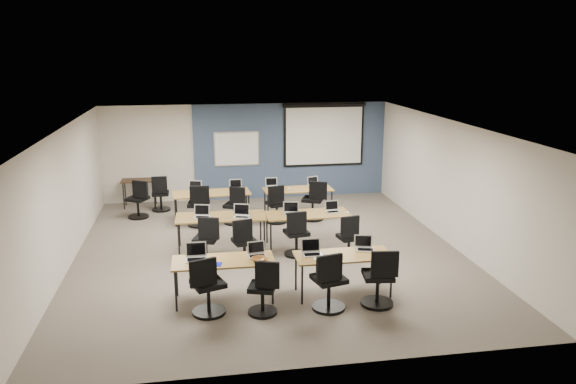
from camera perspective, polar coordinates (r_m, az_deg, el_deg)
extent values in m
cube|color=#6B6354|center=(11.98, -1.96, -6.10)|extent=(8.00, 9.00, 0.02)
cube|color=white|center=(11.32, -2.07, 6.81)|extent=(8.00, 9.00, 0.02)
cube|color=beige|center=(15.95, -4.17, 4.10)|extent=(8.00, 0.04, 2.70)
cube|color=beige|center=(7.36, 2.70, -8.38)|extent=(8.00, 0.04, 2.70)
cube|color=beige|center=(11.76, -21.72, -0.64)|extent=(0.04, 9.00, 2.70)
cube|color=beige|center=(12.72, 16.15, 0.90)|extent=(0.04, 9.00, 2.70)
cube|color=#3D5977|center=(16.08, 0.29, 4.23)|extent=(5.50, 0.04, 2.70)
cube|color=#B6B6B6|center=(15.84, -5.23, 4.38)|extent=(1.28, 0.02, 0.98)
cube|color=white|center=(15.83, -5.23, 4.37)|extent=(1.20, 0.02, 0.90)
cube|color=black|center=(16.14, 3.67, 5.85)|extent=(2.32, 0.03, 1.82)
cube|color=white|center=(16.14, 3.68, 5.71)|extent=(2.20, 0.02, 1.62)
cylinder|color=black|center=(16.03, 3.73, 8.82)|extent=(2.40, 0.10, 0.10)
cube|color=brown|center=(9.60, -6.59, -6.96)|extent=(1.72, 0.72, 0.03)
cylinder|color=black|center=(9.47, -11.33, -9.87)|extent=(0.04, 0.04, 0.70)
cylinder|color=black|center=(9.53, -1.56, -9.39)|extent=(0.04, 0.04, 0.70)
cylinder|color=black|center=(10.01, -11.25, -8.48)|extent=(0.04, 0.04, 0.70)
cylinder|color=black|center=(10.08, -2.04, -8.04)|extent=(0.04, 0.04, 0.70)
cube|color=#A98245|center=(9.82, 5.65, -6.44)|extent=(1.68, 0.70, 0.03)
cylinder|color=black|center=(9.53, 1.45, -9.41)|extent=(0.04, 0.04, 0.70)
cylinder|color=black|center=(9.92, 10.45, -8.65)|extent=(0.04, 0.04, 0.70)
cylinder|color=black|center=(10.05, 0.81, -8.09)|extent=(0.04, 0.04, 0.70)
cylinder|color=black|center=(10.43, 9.37, -7.44)|extent=(0.04, 0.04, 0.70)
cube|color=#A66A2C|center=(12.03, -6.85, -2.52)|extent=(1.90, 0.79, 0.03)
cylinder|color=black|center=(11.82, -11.04, -4.86)|extent=(0.04, 0.04, 0.70)
cylinder|color=black|center=(11.89, -2.42, -4.47)|extent=(0.04, 0.04, 0.70)
cylinder|color=black|center=(12.45, -10.98, -3.85)|extent=(0.04, 0.04, 0.70)
cylinder|color=black|center=(12.52, -2.80, -3.49)|extent=(0.04, 0.04, 0.70)
cube|color=brown|center=(12.14, 1.99, -2.26)|extent=(1.81, 0.76, 0.03)
cylinder|color=black|center=(11.82, -1.75, -4.59)|extent=(0.04, 0.04, 0.70)
cylinder|color=black|center=(12.15, 6.20, -4.13)|extent=(0.04, 0.04, 0.70)
cylinder|color=black|center=(12.41, -2.16, -3.65)|extent=(0.04, 0.04, 0.70)
cylinder|color=black|center=(12.73, 5.43, -3.24)|extent=(0.04, 0.04, 0.70)
cube|color=#9E5F2E|center=(14.00, -7.77, -0.11)|extent=(1.89, 0.79, 0.03)
cylinder|color=black|center=(13.78, -11.36, -2.08)|extent=(0.04, 0.04, 0.70)
cylinder|color=black|center=(13.83, -3.99, -1.77)|extent=(0.04, 0.04, 0.70)
cylinder|color=black|center=(14.43, -11.29, -1.33)|extent=(0.04, 0.04, 0.70)
cylinder|color=black|center=(14.47, -4.26, -1.03)|extent=(0.04, 0.04, 0.70)
cube|color=brown|center=(14.23, 1.02, 0.26)|extent=(1.74, 0.73, 0.03)
cylinder|color=black|center=(13.92, -2.05, -1.64)|extent=(0.04, 0.04, 0.70)
cylinder|color=black|center=(14.21, 4.46, -1.33)|extent=(0.04, 0.04, 0.70)
cylinder|color=black|center=(14.50, -2.36, -0.98)|extent=(0.04, 0.04, 0.70)
cylinder|color=black|center=(14.78, 3.89, -0.70)|extent=(0.04, 0.04, 0.70)
cube|color=#A9A8B5|center=(9.64, -9.29, -6.79)|extent=(0.36, 0.26, 0.02)
cube|color=black|center=(9.62, -9.30, -6.76)|extent=(0.30, 0.15, 0.00)
cube|color=#A9A8B5|center=(9.73, -9.34, -5.75)|extent=(0.36, 0.07, 0.25)
cube|color=black|center=(9.72, -9.33, -5.76)|extent=(0.31, 0.05, 0.20)
ellipsoid|color=white|center=(9.46, -7.48, -7.14)|extent=(0.07, 0.10, 0.03)
cylinder|color=black|center=(9.45, -8.01, -11.95)|extent=(0.54, 0.54, 0.05)
cylinder|color=black|center=(9.35, -8.06, -10.77)|extent=(0.06, 0.06, 0.48)
cube|color=black|center=(9.24, -8.12, -9.19)|extent=(0.48, 0.48, 0.08)
cube|color=black|center=(8.94, -8.62, -8.10)|extent=(0.44, 0.06, 0.44)
cube|color=#A6A6A8|center=(9.68, -3.16, -6.52)|extent=(0.30, 0.22, 0.02)
cube|color=black|center=(9.66, -3.15, -6.50)|extent=(0.26, 0.13, 0.00)
cube|color=#A6A6A8|center=(9.75, -3.25, -5.63)|extent=(0.30, 0.06, 0.21)
cube|color=black|center=(9.75, -3.25, -5.64)|extent=(0.27, 0.04, 0.17)
ellipsoid|color=white|center=(9.51, -2.57, -6.91)|extent=(0.08, 0.11, 0.03)
cylinder|color=black|center=(9.37, -2.59, -12.06)|extent=(0.48, 0.48, 0.05)
cylinder|color=black|center=(9.28, -2.60, -11.03)|extent=(0.06, 0.06, 0.42)
cube|color=black|center=(9.18, -2.62, -9.61)|extent=(0.42, 0.42, 0.08)
cube|color=black|center=(8.91, -2.12, -8.42)|extent=(0.39, 0.06, 0.44)
cube|color=silver|center=(9.75, 2.48, -6.37)|extent=(0.33, 0.24, 0.02)
cube|color=black|center=(9.72, 2.51, -6.35)|extent=(0.28, 0.14, 0.00)
cube|color=silver|center=(9.82, 2.33, -5.41)|extent=(0.33, 0.06, 0.23)
cube|color=black|center=(9.81, 2.34, -5.43)|extent=(0.29, 0.04, 0.19)
ellipsoid|color=white|center=(9.72, 4.30, -6.45)|extent=(0.09, 0.12, 0.04)
cylinder|color=black|center=(9.53, 4.13, -11.58)|extent=(0.55, 0.55, 0.05)
cylinder|color=black|center=(9.44, 4.16, -10.38)|extent=(0.06, 0.06, 0.49)
cube|color=black|center=(9.32, 4.19, -8.79)|extent=(0.49, 0.49, 0.08)
cube|color=black|center=(9.01, 4.21, -7.71)|extent=(0.45, 0.06, 0.44)
cube|color=#BABABC|center=(10.05, 7.83, -5.83)|extent=(0.32, 0.23, 0.02)
cube|color=black|center=(10.03, 7.87, -5.81)|extent=(0.27, 0.13, 0.00)
cube|color=#BABABC|center=(10.12, 7.65, -4.95)|extent=(0.32, 0.06, 0.22)
cube|color=black|center=(10.12, 7.66, -4.97)|extent=(0.28, 0.04, 0.18)
ellipsoid|color=white|center=(9.95, 10.09, -6.13)|extent=(0.08, 0.12, 0.04)
cylinder|color=black|center=(9.76, 9.01, -11.07)|extent=(0.55, 0.55, 0.05)
cylinder|color=black|center=(9.67, 9.06, -9.90)|extent=(0.06, 0.06, 0.49)
cube|color=black|center=(9.56, 9.13, -8.34)|extent=(0.49, 0.49, 0.08)
cube|color=black|center=(9.27, 9.81, -7.24)|extent=(0.45, 0.06, 0.44)
cube|color=#BCBCBC|center=(11.96, -8.70, -2.55)|extent=(0.33, 0.24, 0.02)
cube|color=black|center=(11.93, -8.70, -2.53)|extent=(0.28, 0.14, 0.00)
cube|color=#BCBCBC|center=(12.05, -8.74, -1.80)|extent=(0.33, 0.06, 0.23)
cube|color=black|center=(12.04, -8.74, -1.81)|extent=(0.29, 0.04, 0.19)
ellipsoid|color=white|center=(11.71, -8.03, -2.90)|extent=(0.06, 0.09, 0.03)
cylinder|color=black|center=(11.55, -8.28, -6.91)|extent=(0.51, 0.51, 0.05)
cylinder|color=black|center=(11.48, -8.31, -5.98)|extent=(0.06, 0.06, 0.45)
cube|color=black|center=(11.39, -8.36, -4.72)|extent=(0.45, 0.45, 0.08)
cube|color=black|center=(11.12, -8.07, -3.67)|extent=(0.41, 0.06, 0.44)
cube|color=#A1A1A8|center=(11.87, -4.65, -2.56)|extent=(0.35, 0.25, 0.02)
cube|color=black|center=(11.84, -4.65, -2.54)|extent=(0.30, 0.15, 0.00)
cube|color=#A1A1A8|center=(11.96, -4.72, -1.77)|extent=(0.35, 0.06, 0.24)
cube|color=black|center=(11.95, -4.72, -1.78)|extent=(0.31, 0.05, 0.20)
ellipsoid|color=white|center=(11.84, -4.08, -2.59)|extent=(0.07, 0.10, 0.03)
cylinder|color=black|center=(11.40, -4.41, -7.09)|extent=(0.49, 0.49, 0.05)
cylinder|color=black|center=(11.33, -4.43, -6.20)|extent=(0.06, 0.06, 0.43)
cube|color=black|center=(11.25, -4.45, -4.98)|extent=(0.43, 0.43, 0.08)
cube|color=black|center=(10.97, -4.64, -3.94)|extent=(0.39, 0.06, 0.44)
cube|color=#AAAAAD|center=(12.03, 0.42, -2.28)|extent=(0.34, 0.24, 0.02)
cube|color=black|center=(12.01, 0.43, -2.25)|extent=(0.29, 0.14, 0.00)
cube|color=#AAAAAD|center=(12.12, 0.31, -1.52)|extent=(0.34, 0.06, 0.23)
cube|color=black|center=(12.11, 0.32, -1.53)|extent=(0.30, 0.04, 0.19)
ellipsoid|color=white|center=(11.91, 1.23, -2.45)|extent=(0.08, 0.10, 0.03)
cylinder|color=black|center=(11.79, 0.86, -6.30)|extent=(0.51, 0.51, 0.05)
cylinder|color=black|center=(11.72, 0.86, -5.38)|extent=(0.06, 0.06, 0.45)
cube|color=black|center=(11.64, 0.87, -4.14)|extent=(0.45, 0.45, 0.08)
cube|color=black|center=(11.35, 0.89, -3.13)|extent=(0.42, 0.06, 0.44)
cube|color=#B0B0B9|center=(12.24, 4.60, -2.03)|extent=(0.30, 0.22, 0.02)
cube|color=black|center=(12.22, 4.63, -2.00)|extent=(0.26, 0.13, 0.00)
cube|color=#B0B0B9|center=(12.32, 4.48, -1.35)|extent=(0.30, 0.06, 0.21)
cube|color=black|center=(12.31, 4.49, -1.36)|extent=(0.27, 0.04, 0.17)
ellipsoid|color=white|center=(12.22, 6.08, -2.09)|extent=(0.07, 0.10, 0.04)
cylinder|color=black|center=(11.70, 6.16, -6.56)|extent=(0.47, 0.47, 0.05)
cylinder|color=black|center=(11.63, 6.18, -5.72)|extent=(0.06, 0.06, 0.42)
cube|color=black|center=(11.55, 6.22, -4.56)|extent=(0.42, 0.42, 0.08)
cube|color=black|center=(11.28, 6.34, -3.53)|extent=(0.38, 0.06, 0.44)
cube|color=#B1B1B4|center=(14.17, -9.37, 0.11)|extent=(0.33, 0.24, 0.02)
cube|color=black|center=(14.15, -9.37, 0.14)|extent=(0.28, 0.14, 0.00)
cube|color=#B1B1B4|center=(14.26, -9.40, 0.72)|extent=(0.33, 0.06, 0.22)
cube|color=black|center=(14.26, -9.40, 0.71)|extent=(0.29, 0.04, 0.18)
ellipsoid|color=white|center=(14.08, -8.03, 0.07)|extent=(0.07, 0.10, 0.03)
cylinder|color=black|center=(13.88, -8.98, -3.26)|extent=(0.57, 0.57, 0.05)
cylinder|color=black|center=(13.81, -9.01, -2.36)|extent=(0.06, 0.06, 0.50)
cube|color=black|center=(13.73, -9.06, -1.20)|extent=(0.50, 0.50, 0.08)
cube|color=black|center=(13.44, -8.98, -0.30)|extent=(0.46, 0.06, 0.44)
cube|color=#A6A6B2|center=(14.22, -5.30, 0.29)|extent=(0.31, 0.23, 0.02)
cube|color=black|center=(14.20, -5.29, 0.32)|extent=(0.27, 0.13, 0.00)
cube|color=#A6A6B2|center=(14.31, -5.35, 0.88)|extent=(0.31, 0.06, 0.22)
cube|color=black|center=(14.30, -5.34, 0.87)|extent=(0.28, 0.04, 0.18)
ellipsoid|color=white|center=(14.18, -4.49, 0.28)|extent=(0.08, 0.11, 0.04)
cylinder|color=black|center=(13.91, -5.49, -3.10)|extent=(0.48, 0.48, 0.05)
cylinder|color=black|center=(13.85, -5.51, -2.36)|extent=(0.06, 0.06, 0.42)
cube|color=black|center=(13.78, -5.53, -1.36)|extent=(0.42, 0.42, 0.08)
cube|color=black|center=(13.55, -5.17, -0.40)|extent=(0.39, 0.06, 0.44)
cube|color=silver|center=(14.36, -1.63, 0.49)|extent=(0.31, 0.22, 0.02)
cube|color=black|center=(14.34, -1.62, 0.52)|extent=(0.26, 0.13, 0.00)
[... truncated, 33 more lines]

